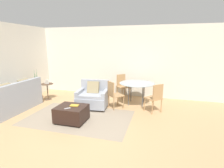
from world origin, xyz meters
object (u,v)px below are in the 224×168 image
object	(u,v)px
picture_frame	(47,82)
dining_chair_near_left	(114,93)
tv_remote_primary	(67,108)
book_stack	(74,105)
dining_chair_near_right	(155,96)
dining_chair_far_left	(122,84)
side_table	(47,88)
couch	(13,101)
ottoman	(72,113)
dining_table	(137,85)
armchair	(93,97)
potted_plant	(37,92)

from	to	relation	value
picture_frame	dining_chair_near_left	xyz separation A→B (m)	(2.66, -0.24, -0.17)
tv_remote_primary	book_stack	bearing A→B (deg)	70.31
dining_chair_near_right	dining_chair_far_left	distance (m)	1.85
side_table	dining_chair_near_right	bearing A→B (deg)	-3.43
dining_chair_far_left	tv_remote_primary	bearing A→B (deg)	-107.12
couch	ottoman	xyz separation A→B (m)	(2.16, -0.23, -0.09)
book_stack	dining_table	size ratio (longest dim) A/B	0.19
book_stack	tv_remote_primary	distance (m)	0.24
picture_frame	dining_chair_near_left	size ratio (longest dim) A/B	0.19
picture_frame	book_stack	bearing A→B (deg)	-37.63
ottoman	dining_chair_near_left	distance (m)	1.55
ottoman	dining_chair_near_right	xyz separation A→B (m)	(2.14, 1.28, 0.28)
dining_chair_far_left	dining_chair_near_left	bearing A→B (deg)	-90.00
armchair	book_stack	bearing A→B (deg)	-93.58
ottoman	dining_table	distance (m)	2.48
dining_table	ottoman	bearing A→B (deg)	-127.48
picture_frame	side_table	bearing A→B (deg)	90.00
ottoman	picture_frame	world-z (taller)	picture_frame
book_stack	tv_remote_primary	world-z (taller)	book_stack
potted_plant	dining_table	distance (m)	3.83
dining_table	dining_chair_near_right	distance (m)	0.94
couch	dining_chair_near_right	xyz separation A→B (m)	(4.30, 1.05, 0.19)
dining_table	armchair	bearing A→B (deg)	-151.83
ottoman	dining_table	size ratio (longest dim) A/B	0.64
armchair	side_table	bearing A→B (deg)	171.14
couch	dining_chair_near_right	world-z (taller)	couch
couch	dining_table	bearing A→B (deg)	25.08
book_stack	dining_chair_far_left	world-z (taller)	dining_chair_far_left
armchair	picture_frame	distance (m)	2.01
couch	book_stack	bearing A→B (deg)	-4.35
tv_remote_primary	dining_chair_near_left	xyz separation A→B (m)	(0.85, 1.45, 0.08)
tv_remote_primary	side_table	bearing A→B (deg)	137.04
potted_plant	picture_frame	size ratio (longest dim) A/B	7.08
book_stack	potted_plant	bearing A→B (deg)	148.42
couch	dining_table	world-z (taller)	couch
dining_chair_near_right	tv_remote_primary	bearing A→B (deg)	-146.16
book_stack	dining_table	world-z (taller)	dining_table
dining_chair_near_right	armchair	bearing A→B (deg)	-178.05
dining_chair_near_left	dining_chair_near_right	world-z (taller)	same
couch	dining_chair_near_right	distance (m)	4.43
dining_chair_near_left	dining_chair_near_right	xyz separation A→B (m)	(1.31, 0.00, 0.00)
dining_table	dining_chair_near_right	bearing A→B (deg)	-45.00
book_stack	dining_chair_near_right	bearing A→B (deg)	30.43
dining_table	dining_chair_far_left	world-z (taller)	dining_chair_far_left
picture_frame	dining_chair_far_left	bearing A→B (deg)	21.96
armchair	side_table	xyz separation A→B (m)	(-1.96, 0.31, 0.09)
book_stack	dining_chair_far_left	distance (m)	2.64
dining_chair_far_left	couch	bearing A→B (deg)	-141.71
picture_frame	potted_plant	bearing A→B (deg)	-179.68
couch	dining_chair_near_left	size ratio (longest dim) A/B	2.01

